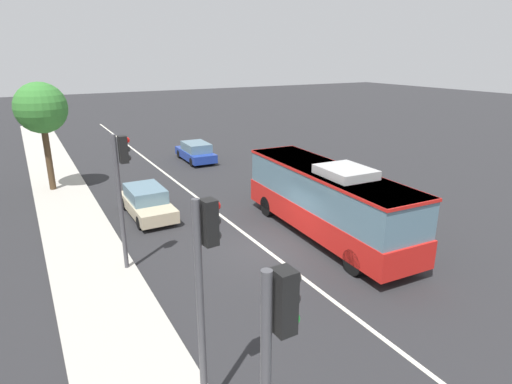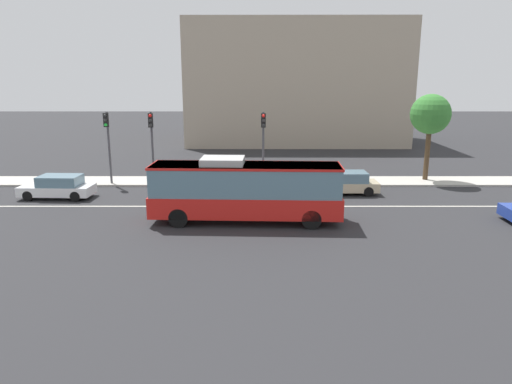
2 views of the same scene
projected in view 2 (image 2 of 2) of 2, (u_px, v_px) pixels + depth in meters
The scene contains 11 objects.
ground_plane at pixel (251, 206), 28.20m from camera, with size 160.00×160.00×0.00m, color #28282B.
sidewalk_kerb at pixel (253, 181), 34.66m from camera, with size 80.00×2.98×0.14m, color #B2ADA3.
lane_centre_line at pixel (251, 206), 28.20m from camera, with size 76.00×0.16×0.01m, color silver.
transit_bus at pixel (247, 189), 24.81m from camera, with size 10.10×2.92×3.46m.
sedan_white at pixel (61, 187), 30.06m from camera, with size 4.57×1.99×1.46m.
sedan_beige at pixel (347, 183), 31.13m from camera, with size 4.50×1.83×1.46m.
traffic_light_near_corner at pixel (110, 135), 32.86m from camera, with size 0.33×0.62×5.20m.
traffic_light_mid_block at pixel (265, 136), 32.55m from camera, with size 0.32×0.62×5.20m.
traffic_light_far_corner at pixel (154, 136), 32.62m from camera, with size 0.35×0.62×5.20m.
street_tree_kerbside_left at pixel (433, 115), 33.83m from camera, with size 2.87×2.87×6.37m.
office_block_background at pixel (297, 83), 55.56m from camera, with size 24.57×13.88×13.60m.
Camera 2 is at (0.40, -27.19, 7.53)m, focal length 33.13 mm.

